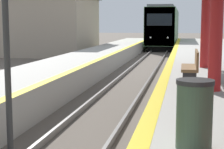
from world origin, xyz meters
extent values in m
cube|color=black|center=(0.00, 39.93, 0.28)|extent=(2.35, 15.25, 0.55)
cube|color=#477247|center=(0.00, 39.93, 2.31)|extent=(2.76, 16.95, 3.51)
cube|color=yellow|center=(0.00, 31.53, 2.31)|extent=(2.71, 0.16, 3.44)
cube|color=black|center=(0.00, 31.47, 2.92)|extent=(2.21, 0.06, 1.05)
cube|color=slate|center=(0.00, 39.93, 4.18)|extent=(2.35, 16.10, 0.24)
sphere|color=white|center=(-0.76, 31.47, 1.34)|extent=(0.18, 0.18, 0.18)
sphere|color=white|center=(0.76, 31.47, 1.34)|extent=(0.18, 0.18, 0.18)
cylinder|color=#2D2D2D|center=(-1.07, 4.45, 1.96)|extent=(0.12, 0.12, 3.91)
cylinder|color=red|center=(2.97, 7.34, 2.56)|extent=(0.32, 0.32, 3.22)
cylinder|color=red|center=(2.97, 12.34, 2.56)|extent=(0.32, 0.32, 3.22)
cylinder|color=#384C38|center=(2.38, 2.84, 1.38)|extent=(0.48, 0.48, 0.87)
cylinder|color=#262626|center=(2.38, 2.84, 1.84)|extent=(0.50, 0.50, 0.06)
cube|color=brown|center=(2.38, 8.32, 1.38)|extent=(0.44, 1.50, 0.08)
cube|color=brown|center=(2.57, 8.32, 1.64)|extent=(0.06, 1.50, 0.44)
cube|color=#262628|center=(2.38, 7.72, 1.14)|extent=(0.35, 0.08, 0.40)
cube|color=#262628|center=(2.38, 8.92, 1.14)|extent=(0.35, 0.08, 0.40)
cube|color=tan|center=(-10.03, 27.58, 2.32)|extent=(9.25, 7.23, 4.64)
camera|label=1|loc=(2.22, -2.09, 2.60)|focal=60.00mm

